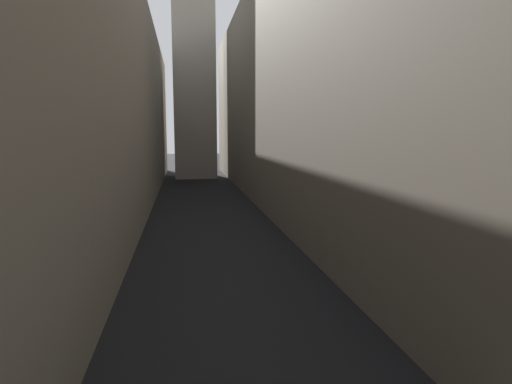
# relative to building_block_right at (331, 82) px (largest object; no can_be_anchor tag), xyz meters

# --- Properties ---
(ground_plane) EXTENTS (264.00, 264.00, 0.00)m
(ground_plane) POSITION_rel_building_block_right_xyz_m (-11.39, -2.00, -12.44)
(ground_plane) COLOR black
(building_block_left) EXTENTS (12.64, 108.00, 21.52)m
(building_block_left) POSITION_rel_building_block_right_xyz_m (-23.21, 0.00, -1.68)
(building_block_left) COLOR gray
(building_block_left) RESTS_ON ground
(building_block_right) EXTENTS (11.78, 108.00, 24.88)m
(building_block_right) POSITION_rel_building_block_right_xyz_m (0.00, 0.00, 0.00)
(building_block_right) COLOR #756B5B
(building_block_right) RESTS_ON ground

